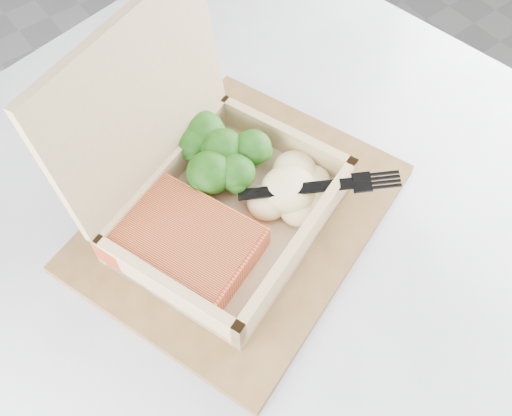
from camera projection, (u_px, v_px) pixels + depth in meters
cafe_table at (258, 343)px, 0.73m from camera, size 1.00×1.00×0.75m
serving_tray at (239, 217)px, 0.60m from camera, size 0.38×0.34×0.01m
takeout_container at (202, 179)px, 0.55m from camera, size 0.27×0.26×0.21m
salmon_fillet at (183, 243)px, 0.55m from camera, size 0.14×0.16×0.03m
broccoli_pile at (223, 154)px, 0.60m from camera, size 0.11×0.11×0.04m
mashed_potatoes at (289, 189)px, 0.58m from camera, size 0.09×0.08×0.03m
plastic_fork at (274, 190)px, 0.56m from camera, size 0.14×0.11×0.02m
receipt at (116, 139)px, 0.66m from camera, size 0.08×0.13×0.00m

